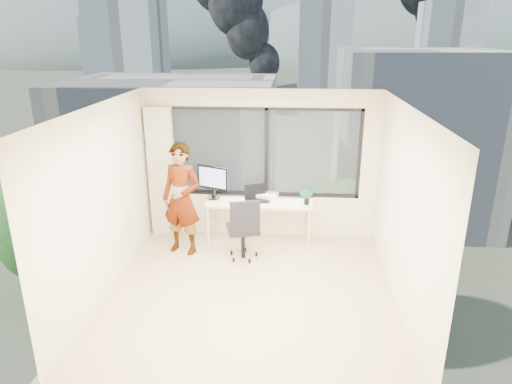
# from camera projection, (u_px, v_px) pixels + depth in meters

# --- Properties ---
(floor) EXTENTS (4.00, 4.00, 0.01)m
(floor) POSITION_uv_depth(u_px,v_px,m) (250.00, 292.00, 6.48)
(floor) COLOR tan
(floor) RESTS_ON ground
(ceiling) EXTENTS (4.00, 4.00, 0.01)m
(ceiling) POSITION_uv_depth(u_px,v_px,m) (249.00, 107.00, 5.63)
(ceiling) COLOR white
(ceiling) RESTS_ON ground
(wall_front) EXTENTS (4.00, 0.01, 2.60)m
(wall_front) POSITION_uv_depth(u_px,v_px,m) (229.00, 285.00, 4.17)
(wall_front) COLOR beige
(wall_front) RESTS_ON ground
(wall_left) EXTENTS (0.01, 4.00, 2.60)m
(wall_left) POSITION_uv_depth(u_px,v_px,m) (103.00, 202.00, 6.21)
(wall_left) COLOR beige
(wall_left) RESTS_ON ground
(wall_right) EXTENTS (0.01, 4.00, 2.60)m
(wall_right) POSITION_uv_depth(u_px,v_px,m) (405.00, 211.00, 5.90)
(wall_right) COLOR beige
(wall_right) RESTS_ON ground
(window_wall) EXTENTS (3.30, 0.16, 1.55)m
(window_wall) POSITION_uv_depth(u_px,v_px,m) (264.00, 152.00, 7.86)
(window_wall) COLOR black
(window_wall) RESTS_ON ground
(curtain) EXTENTS (0.45, 0.14, 2.30)m
(curtain) POSITION_uv_depth(u_px,v_px,m) (162.00, 173.00, 8.00)
(curtain) COLOR beige
(curtain) RESTS_ON floor
(desk) EXTENTS (1.80, 0.60, 0.75)m
(desk) POSITION_uv_depth(u_px,v_px,m) (259.00, 222.00, 7.92)
(desk) COLOR beige
(desk) RESTS_ON floor
(chair) EXTENTS (0.67, 0.67, 1.07)m
(chair) POSITION_uv_depth(u_px,v_px,m) (243.00, 227.00, 7.31)
(chair) COLOR black
(chair) RESTS_ON floor
(person) EXTENTS (0.77, 0.62, 1.85)m
(person) POSITION_uv_depth(u_px,v_px,m) (182.00, 199.00, 7.40)
(person) COLOR #2D2D33
(person) RESTS_ON floor
(monitor) EXTENTS (0.59, 0.33, 0.58)m
(monitor) POSITION_uv_depth(u_px,v_px,m) (213.00, 182.00, 7.86)
(monitor) COLOR black
(monitor) RESTS_ON desk
(game_console) EXTENTS (0.41, 0.37, 0.08)m
(game_console) POSITION_uv_depth(u_px,v_px,m) (267.00, 195.00, 7.96)
(game_console) COLOR white
(game_console) RESTS_ON desk
(laptop) EXTENTS (0.49, 0.50, 0.24)m
(laptop) POSITION_uv_depth(u_px,v_px,m) (257.00, 194.00, 7.77)
(laptop) COLOR black
(laptop) RESTS_ON desk
(cellphone) EXTENTS (0.13, 0.09, 0.01)m
(cellphone) POSITION_uv_depth(u_px,v_px,m) (232.00, 202.00, 7.74)
(cellphone) COLOR black
(cellphone) RESTS_ON desk
(pen_cup) EXTENTS (0.09, 0.09, 0.11)m
(pen_cup) POSITION_uv_depth(u_px,v_px,m) (307.00, 201.00, 7.66)
(pen_cup) COLOR black
(pen_cup) RESTS_ON desk
(handbag) EXTENTS (0.25, 0.16, 0.18)m
(handbag) POSITION_uv_depth(u_px,v_px,m) (306.00, 193.00, 7.94)
(handbag) COLOR #0E5448
(handbag) RESTS_ON desk
(exterior_ground) EXTENTS (400.00, 400.00, 0.04)m
(exterior_ground) POSITION_uv_depth(u_px,v_px,m) (291.00, 101.00, 124.03)
(exterior_ground) COLOR #515B3D
(exterior_ground) RESTS_ON ground
(near_bldg_a) EXTENTS (16.00, 12.00, 14.00)m
(near_bldg_a) POSITION_uv_depth(u_px,v_px,m) (175.00, 167.00, 37.71)
(near_bldg_a) COLOR beige
(near_bldg_a) RESTS_ON exterior_ground
(near_bldg_b) EXTENTS (14.00, 13.00, 16.00)m
(near_bldg_b) POSITION_uv_depth(u_px,v_px,m) (414.00, 138.00, 43.31)
(near_bldg_b) COLOR white
(near_bldg_b) RESTS_ON exterior_ground
(far_tower_a) EXTENTS (14.00, 14.00, 28.00)m
(far_tower_a) POSITION_uv_depth(u_px,v_px,m) (129.00, 49.00, 98.56)
(far_tower_a) COLOR silver
(far_tower_a) RESTS_ON exterior_ground
(far_tower_b) EXTENTS (13.00, 13.00, 30.00)m
(far_tower_b) POSITION_uv_depth(u_px,v_px,m) (324.00, 42.00, 118.48)
(far_tower_b) COLOR silver
(far_tower_b) RESTS_ON exterior_ground
(far_tower_c) EXTENTS (15.00, 15.00, 26.00)m
(far_tower_c) POSITION_uv_depth(u_px,v_px,m) (446.00, 48.00, 135.15)
(far_tower_c) COLOR silver
(far_tower_c) RESTS_ON exterior_ground
(far_tower_d) EXTENTS (16.00, 14.00, 22.00)m
(far_tower_d) POSITION_uv_depth(u_px,v_px,m) (113.00, 53.00, 153.21)
(far_tower_d) COLOR silver
(far_tower_d) RESTS_ON exterior_ground
(hill_a) EXTENTS (288.00, 216.00, 90.00)m
(hill_a) POSITION_uv_depth(u_px,v_px,m) (122.00, 59.00, 321.40)
(hill_a) COLOR slate
(hill_a) RESTS_ON exterior_ground
(hill_b) EXTENTS (300.00, 220.00, 96.00)m
(hill_b) POSITION_uv_depth(u_px,v_px,m) (445.00, 60.00, 304.65)
(hill_b) COLOR slate
(hill_b) RESTS_ON exterior_ground
(tree_a) EXTENTS (7.00, 7.00, 8.00)m
(tree_a) POSITION_uv_depth(u_px,v_px,m) (50.00, 238.00, 31.70)
(tree_a) COLOR #224C19
(tree_a) RESTS_ON exterior_ground
(tree_b) EXTENTS (7.60, 7.60, 9.00)m
(tree_b) POSITION_uv_depth(u_px,v_px,m) (350.00, 272.00, 26.25)
(tree_b) COLOR #224C19
(tree_b) RESTS_ON exterior_ground
(tree_c) EXTENTS (8.40, 8.40, 10.00)m
(tree_c) POSITION_uv_depth(u_px,v_px,m) (509.00, 165.00, 45.42)
(tree_c) COLOR #224C19
(tree_c) RESTS_ON exterior_ground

